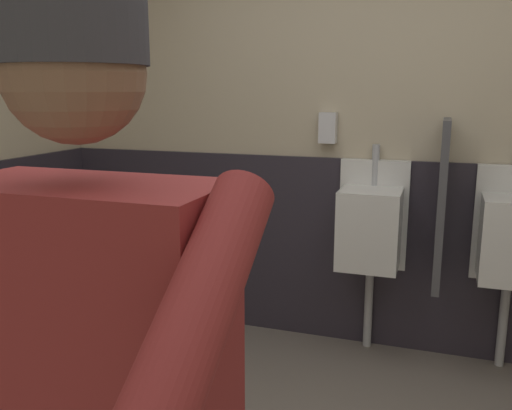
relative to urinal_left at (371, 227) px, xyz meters
name	(u,v)px	position (x,y,z in m)	size (l,w,h in m)	color
wall_back	(379,130)	(0.00, 0.22, 0.54)	(4.72, 0.12, 2.63)	beige
wainscot_band_back	(372,254)	(0.00, 0.14, -0.20)	(4.12, 0.03, 1.15)	#2D2833
urinal_left	(371,227)	(0.00, 0.00, 0.00)	(0.40, 0.34, 1.24)	white
privacy_divider_panel	(441,204)	(0.38, -0.07, 0.17)	(0.04, 0.40, 0.90)	#4C4C51
person	(94,408)	(-0.19, -2.36, 0.22)	(0.69, 0.60, 1.68)	#2D3342
soap_dispenser	(328,128)	(-0.29, 0.12, 0.55)	(0.10, 0.07, 0.18)	silver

